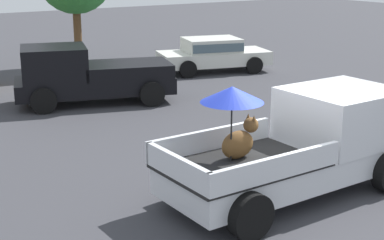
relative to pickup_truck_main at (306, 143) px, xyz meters
The scene contains 4 objects.
ground_plane 1.06m from the pickup_truck_main, behind, with size 80.00×80.00×0.00m, color #38383D.
pickup_truck_main is the anchor object (origin of this frame).
pickup_truck_red 8.82m from the pickup_truck_main, 94.75° to the left, with size 5.12×3.24×1.80m.
parked_sedan_near 12.11m from the pickup_truck_main, 63.46° to the left, with size 4.61×2.83×1.33m.
Camera 1 is at (-7.13, -7.63, 4.41)m, focal length 54.11 mm.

